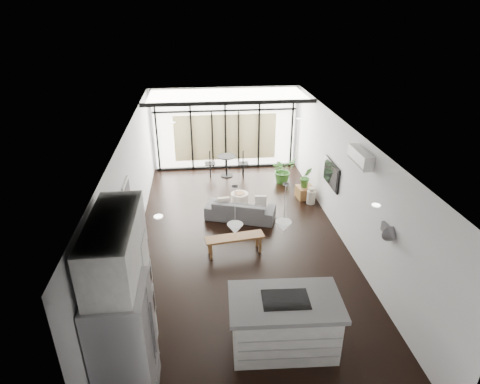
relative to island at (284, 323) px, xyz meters
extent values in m
cube|color=black|center=(-0.35, 3.26, -0.50)|extent=(5.00, 10.00, 0.00)
cube|color=white|center=(-0.35, 3.26, 2.30)|extent=(5.00, 10.00, 0.00)
cube|color=silver|center=(-2.85, 3.26, 0.90)|extent=(0.02, 10.00, 2.80)
cube|color=silver|center=(2.15, 3.26, 0.90)|extent=(0.02, 10.00, 2.80)
cube|color=silver|center=(-0.35, 8.26, 0.90)|extent=(5.00, 0.02, 2.80)
cube|color=silver|center=(-0.35, -1.74, 0.90)|extent=(5.00, 0.02, 2.80)
cube|color=black|center=(-0.35, 8.14, 0.90)|extent=(5.00, 0.20, 2.80)
cube|color=white|center=(-0.35, 7.26, 2.27)|extent=(4.70, 1.90, 0.06)
cube|color=beige|center=(-0.35, 8.21, 0.60)|extent=(3.50, 0.02, 1.60)
cube|color=white|center=(0.00, 0.00, 0.00)|extent=(1.89, 1.19, 1.00)
cube|color=black|center=(0.00, 0.00, 0.51)|extent=(0.79, 0.55, 0.01)
cube|color=gray|center=(-2.45, -0.69, 0.49)|extent=(0.77, 0.96, 1.99)
cube|color=white|center=(-2.44, 0.21, 0.61)|extent=(0.58, 0.60, 2.23)
cube|color=white|center=(-2.47, -0.24, 1.85)|extent=(0.62, 1.75, 0.86)
cone|color=white|center=(-0.75, 0.61, 1.52)|extent=(0.26, 0.26, 0.18)
cone|color=white|center=(0.05, 0.61, 1.52)|extent=(0.26, 0.26, 0.18)
imported|color=#545356|center=(-0.24, 4.51, -0.14)|extent=(1.92, 1.10, 0.72)
cube|color=brown|center=(-0.55, 2.88, -0.28)|extent=(1.40, 0.53, 0.44)
cylinder|color=beige|center=(-0.19, 5.22, -0.30)|extent=(0.52, 0.52, 0.40)
cube|color=brown|center=(1.81, 5.54, -0.32)|extent=(0.53, 0.53, 0.35)
imported|color=#346C25|center=(1.38, 6.72, -0.17)|extent=(1.08, 1.12, 0.67)
imported|color=#346C25|center=(1.81, 5.54, -0.01)|extent=(0.40, 0.66, 0.28)
cylinder|color=beige|center=(1.90, 5.16, -0.26)|extent=(0.28, 0.28, 0.49)
cube|color=black|center=(-0.38, 7.43, -0.17)|extent=(1.45, 0.71, 0.67)
cube|color=black|center=(2.11, 4.26, 0.80)|extent=(0.05, 1.10, 0.65)
cube|color=white|center=(2.03, 2.46, 1.95)|extent=(0.22, 0.90, 0.30)
cube|color=black|center=(-2.82, 2.76, 1.05)|extent=(0.04, 0.70, 0.90)
camera|label=1|loc=(-1.28, -4.96, 4.88)|focal=30.00mm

